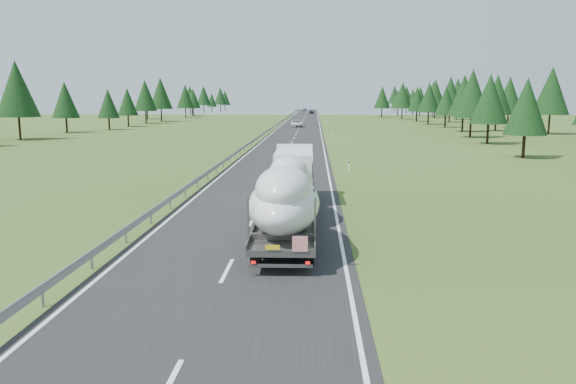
{
  "coord_description": "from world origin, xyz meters",
  "views": [
    {
      "loc": [
        3.32,
        -20.68,
        6.59
      ],
      "look_at": [
        2.03,
        7.03,
        1.92
      ],
      "focal_mm": 35.0,
      "sensor_mm": 36.0,
      "label": 1
    }
  ],
  "objects_px": {
    "distant_van": "(297,123)",
    "distant_car_dark": "(312,112)",
    "boat_truck": "(288,187)",
    "highway_sign": "(336,125)",
    "distant_car_blue": "(305,109)"
  },
  "relations": [
    {
      "from": "distant_car_dark",
      "to": "distant_car_blue",
      "type": "bearing_deg",
      "value": 90.78
    },
    {
      "from": "highway_sign",
      "to": "distant_car_dark",
      "type": "bearing_deg",
      "value": 92.16
    },
    {
      "from": "highway_sign",
      "to": "boat_truck",
      "type": "relative_size",
      "value": 0.14
    },
    {
      "from": "distant_van",
      "to": "distant_car_blue",
      "type": "height_order",
      "value": "distant_van"
    },
    {
      "from": "distant_van",
      "to": "distant_car_blue",
      "type": "relative_size",
      "value": 1.35
    },
    {
      "from": "boat_truck",
      "to": "distant_car_dark",
      "type": "height_order",
      "value": "boat_truck"
    },
    {
      "from": "distant_van",
      "to": "distant_car_blue",
      "type": "bearing_deg",
      "value": 86.99
    },
    {
      "from": "distant_van",
      "to": "distant_car_dark",
      "type": "xyz_separation_m",
      "value": [
        2.78,
        106.94,
        -0.07
      ]
    },
    {
      "from": "boat_truck",
      "to": "distant_van",
      "type": "relative_size",
      "value": 3.24
    },
    {
      "from": "distant_car_blue",
      "to": "distant_van",
      "type": "bearing_deg",
      "value": -89.24
    },
    {
      "from": "distant_van",
      "to": "distant_car_dark",
      "type": "relative_size",
      "value": 1.34
    },
    {
      "from": "distant_car_dark",
      "to": "boat_truck",
      "type": "bearing_deg",
      "value": -93.06
    },
    {
      "from": "highway_sign",
      "to": "distant_car_dark",
      "type": "relative_size",
      "value": 0.6
    },
    {
      "from": "boat_truck",
      "to": "distant_car_blue",
      "type": "height_order",
      "value": "boat_truck"
    },
    {
      "from": "highway_sign",
      "to": "distant_car_blue",
      "type": "xyz_separation_m",
      "value": [
        -9.02,
        193.87,
        -1.1
      ]
    }
  ]
}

